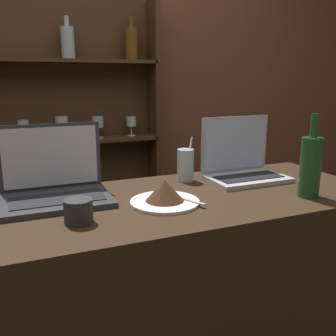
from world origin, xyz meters
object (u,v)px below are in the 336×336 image
at_px(laptop_far, 242,164).
at_px(cake_plate, 165,194).
at_px(coffee_cup, 78,211).
at_px(laptop_near, 55,184).
at_px(wine_bottle_green, 311,166).
at_px(water_glass, 186,165).

height_order(laptop_far, cake_plate, laptop_far).
bearing_deg(cake_plate, coffee_cup, -168.28).
relative_size(laptop_far, cake_plate, 1.37).
distance_m(laptop_near, coffee_cup, 0.25).
bearing_deg(cake_plate, laptop_far, 22.55).
relative_size(laptop_near, wine_bottle_green, 1.21).
distance_m(cake_plate, water_glass, 0.30).
xyz_separation_m(water_glass, wine_bottle_green, (0.31, -0.35, 0.05)).
distance_m(wine_bottle_green, coffee_cup, 0.79).
bearing_deg(wine_bottle_green, laptop_near, 159.75).
bearing_deg(laptop_near, water_glass, 5.59).
bearing_deg(wine_bottle_green, coffee_cup, 175.61).
relative_size(water_glass, coffee_cup, 2.15).
distance_m(laptop_near, cake_plate, 0.37).
distance_m(laptop_far, water_glass, 0.23).
distance_m(laptop_far, wine_bottle_green, 0.31).
bearing_deg(water_glass, laptop_far, -15.12).
height_order(laptop_near, water_glass, laptop_near).
height_order(cake_plate, coffee_cup, cake_plate).
height_order(water_glass, wine_bottle_green, wine_bottle_green).
height_order(laptop_near, coffee_cup, laptop_near).
relative_size(wine_bottle_green, coffee_cup, 3.49).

